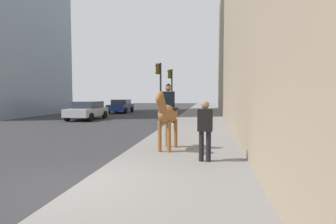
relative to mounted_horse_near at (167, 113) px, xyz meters
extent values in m
cube|color=slate|center=(-3.91, -0.58, -1.31)|extent=(120.00, 3.82, 0.12)
ellipsoid|color=brown|center=(0.08, -0.01, -0.05)|extent=(1.56, 0.73, 0.66)
cylinder|color=brown|center=(-0.39, -0.11, -0.75)|extent=(0.13, 0.13, 1.01)
cylinder|color=brown|center=(-0.35, 0.20, -0.75)|extent=(0.13, 0.13, 1.01)
cylinder|color=brown|center=(0.51, -0.22, -0.75)|extent=(0.13, 0.13, 1.01)
cylinder|color=brown|center=(0.55, 0.10, -0.75)|extent=(0.13, 0.13, 1.01)
cylinder|color=brown|center=(-0.69, 0.08, 0.30)|extent=(0.66, 0.35, 0.68)
ellipsoid|color=brown|center=(-0.89, 0.11, 0.55)|extent=(0.65, 0.29, 0.49)
cylinder|color=black|center=(0.79, -0.09, -0.14)|extent=(0.29, 0.13, 0.55)
cube|color=black|center=(0.13, -0.02, 0.14)|extent=(0.51, 0.65, 0.08)
cube|color=black|center=(0.13, -0.02, 0.45)|extent=(0.32, 0.41, 0.55)
sphere|color=#8C664C|center=(0.13, -0.02, 0.85)|extent=(0.22, 0.22, 0.22)
cone|color=black|center=(0.13, -0.02, 0.97)|extent=(0.22, 0.22, 0.10)
cylinder|color=black|center=(-1.51, -1.19, -0.83)|extent=(0.14, 0.14, 0.85)
cylinder|color=black|center=(-1.53, -1.39, -0.83)|extent=(0.14, 0.14, 0.85)
cube|color=black|center=(-1.52, -1.29, -0.09)|extent=(0.30, 0.42, 0.62)
sphere|color=#8C664C|center=(-1.52, -1.29, 0.34)|extent=(0.22, 0.22, 0.22)
cube|color=#B7BABF|center=(11.92, 8.19, -0.75)|extent=(4.41, 1.93, 0.60)
cube|color=#262D38|center=(12.18, 8.19, -0.19)|extent=(2.44, 1.68, 0.52)
cylinder|color=black|center=(10.55, 7.27, -1.05)|extent=(0.64, 0.23, 0.64)
cylinder|color=black|center=(10.57, 9.15, -1.05)|extent=(0.64, 0.23, 0.64)
cylinder|color=black|center=(13.26, 7.24, -1.05)|extent=(0.64, 0.23, 0.64)
cylinder|color=black|center=(13.29, 9.11, -1.05)|extent=(0.64, 0.23, 0.64)
cube|color=navy|center=(20.67, 8.23, -0.75)|extent=(4.57, 2.02, 0.60)
cube|color=#262D38|center=(20.94, 8.24, -0.19)|extent=(2.41, 1.72, 0.52)
cylinder|color=black|center=(19.31, 7.25, -1.05)|extent=(0.65, 0.24, 0.64)
cylinder|color=black|center=(19.25, 9.11, -1.05)|extent=(0.65, 0.24, 0.64)
cylinder|color=black|center=(22.10, 7.35, -1.05)|extent=(0.65, 0.24, 0.64)
cylinder|color=black|center=(22.04, 9.21, -1.05)|extent=(0.65, 0.24, 0.64)
cylinder|color=black|center=(9.39, 1.85, 0.67)|extent=(0.12, 0.12, 4.09)
cube|color=#2D280C|center=(9.39, 2.03, 2.32)|extent=(0.20, 0.24, 0.70)
sphere|color=red|center=(9.39, 2.16, 2.54)|extent=(0.14, 0.14, 0.14)
sphere|color=orange|center=(9.39, 2.16, 2.32)|extent=(0.14, 0.14, 0.14)
sphere|color=green|center=(9.39, 2.16, 2.10)|extent=(0.14, 0.14, 0.14)
cylinder|color=black|center=(13.82, 1.69, 0.66)|extent=(0.12, 0.12, 4.05)
cube|color=#2D280C|center=(13.82, 1.87, 2.28)|extent=(0.20, 0.24, 0.70)
sphere|color=red|center=(13.82, 2.00, 2.50)|extent=(0.14, 0.14, 0.14)
sphere|color=orange|center=(13.82, 2.00, 2.28)|extent=(0.14, 0.14, 0.14)
sphere|color=green|center=(13.82, 2.00, 2.06)|extent=(0.14, 0.14, 0.14)
camera|label=1|loc=(-9.60, -1.43, 0.63)|focal=30.88mm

